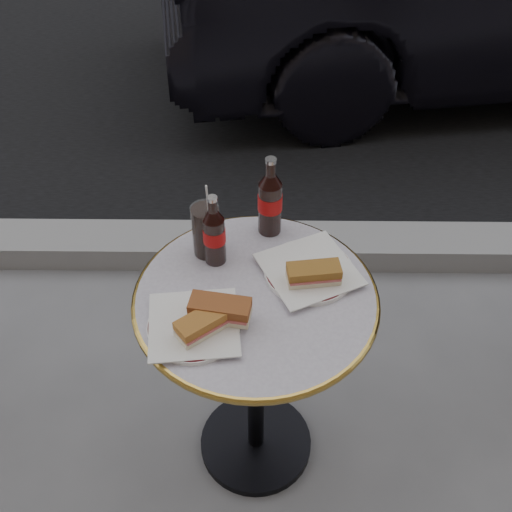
{
  "coord_description": "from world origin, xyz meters",
  "views": [
    {
      "loc": [
        0.01,
        -1.08,
        1.92
      ],
      "look_at": [
        0.0,
        0.05,
        0.82
      ],
      "focal_mm": 45.0,
      "sensor_mm": 36.0,
      "label": 1
    }
  ],
  "objects_px": {
    "plate_right": "(309,271)",
    "cola_bottle_right": "(270,196)",
    "cola_bottle_left": "(214,230)",
    "bistro_table": "(256,380)",
    "cola_glass": "(206,230)",
    "plate_left": "(194,326)"
  },
  "relations": [
    {
      "from": "plate_right",
      "to": "cola_bottle_right",
      "type": "relative_size",
      "value": 0.97
    },
    {
      "from": "cola_bottle_right",
      "to": "cola_glass",
      "type": "xyz_separation_m",
      "value": [
        -0.17,
        -0.09,
        -0.04
      ]
    },
    {
      "from": "plate_left",
      "to": "cola_bottle_left",
      "type": "height_order",
      "value": "cola_bottle_left"
    },
    {
      "from": "plate_left",
      "to": "cola_bottle_left",
      "type": "distance_m",
      "value": 0.26
    },
    {
      "from": "plate_right",
      "to": "cola_bottle_right",
      "type": "height_order",
      "value": "cola_bottle_right"
    },
    {
      "from": "plate_right",
      "to": "cola_bottle_right",
      "type": "xyz_separation_m",
      "value": [
        -0.1,
        0.17,
        0.11
      ]
    },
    {
      "from": "cola_bottle_left",
      "to": "cola_glass",
      "type": "bearing_deg",
      "value": 128.44
    },
    {
      "from": "plate_right",
      "to": "cola_bottle_left",
      "type": "xyz_separation_m",
      "value": [
        -0.24,
        0.05,
        0.1
      ]
    },
    {
      "from": "plate_left",
      "to": "cola_glass",
      "type": "height_order",
      "value": "cola_glass"
    },
    {
      "from": "cola_bottle_left",
      "to": "cola_bottle_right",
      "type": "height_order",
      "value": "cola_bottle_right"
    },
    {
      "from": "cola_glass",
      "to": "plate_left",
      "type": "bearing_deg",
      "value": -93.3
    },
    {
      "from": "plate_right",
      "to": "cola_bottle_left",
      "type": "distance_m",
      "value": 0.27
    },
    {
      "from": "bistro_table",
      "to": "cola_glass",
      "type": "xyz_separation_m",
      "value": [
        -0.13,
        0.16,
        0.44
      ]
    },
    {
      "from": "bistro_table",
      "to": "cola_glass",
      "type": "distance_m",
      "value": 0.49
    },
    {
      "from": "plate_left",
      "to": "plate_right",
      "type": "xyz_separation_m",
      "value": [
        0.28,
        0.19,
        0.0
      ]
    },
    {
      "from": "bistro_table",
      "to": "cola_bottle_left",
      "type": "height_order",
      "value": "cola_bottle_left"
    },
    {
      "from": "bistro_table",
      "to": "plate_right",
      "type": "distance_m",
      "value": 0.4
    },
    {
      "from": "plate_right",
      "to": "cola_glass",
      "type": "height_order",
      "value": "cola_glass"
    },
    {
      "from": "bistro_table",
      "to": "plate_left",
      "type": "xyz_separation_m",
      "value": [
        -0.15,
        -0.11,
        0.37
      ]
    },
    {
      "from": "plate_right",
      "to": "cola_bottle_right",
      "type": "bearing_deg",
      "value": 121.16
    },
    {
      "from": "plate_right",
      "to": "cola_glass",
      "type": "xyz_separation_m",
      "value": [
        -0.27,
        0.08,
        0.07
      ]
    },
    {
      "from": "plate_left",
      "to": "cola_bottle_right",
      "type": "height_order",
      "value": "cola_bottle_right"
    }
  ]
}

